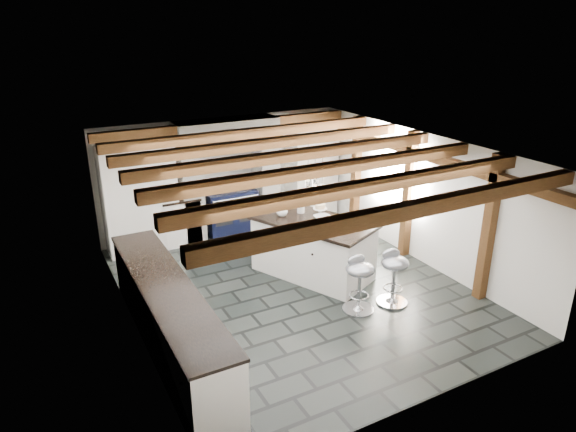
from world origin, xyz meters
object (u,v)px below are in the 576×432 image
kitchen_island (313,247)px  range_cooker (230,211)px  bar_stool_far (359,278)px  bar_stool_near (394,271)px

kitchen_island → range_cooker: bearing=77.7°
range_cooker → bar_stool_far: size_ratio=1.15×
bar_stool_near → bar_stool_far: 0.59m
range_cooker → bar_stool_far: bearing=-82.0°
kitchen_island → bar_stool_far: 1.33m
bar_stool_near → bar_stool_far: bearing=-177.1°
kitchen_island → bar_stool_far: kitchen_island is taller
range_cooker → kitchen_island: bearing=-77.6°
kitchen_island → bar_stool_far: bearing=-114.7°
range_cooker → bar_stool_near: (1.10, -3.77, 0.07)m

